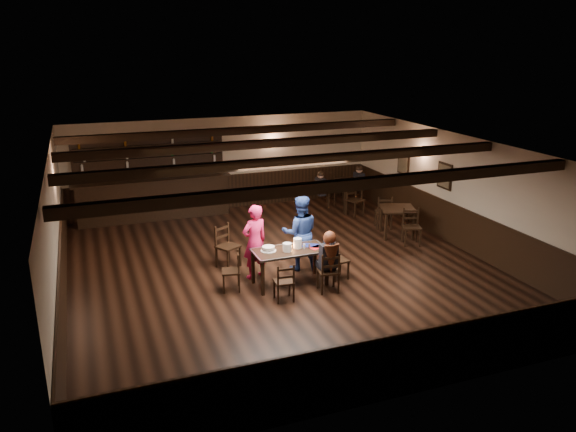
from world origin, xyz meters
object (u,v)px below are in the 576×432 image
object	(u,v)px
man_blue	(300,233)
chair_near_left	(285,280)
woman_pink	(255,242)
dining_table	(290,254)
bar_counter	(153,193)
cake	(268,249)
chair_near_right	(329,269)

from	to	relation	value
man_blue	chair_near_left	bearing A→B (deg)	73.12
woman_pink	dining_table	bearing A→B (deg)	117.67
chair_near_left	woman_pink	xyz separation A→B (m)	(-0.19, 1.31, 0.35)
man_blue	bar_counter	distance (m)	5.47
dining_table	bar_counter	xyz separation A→B (m)	(-1.98, 5.58, 0.06)
chair_near_left	cake	size ratio (longest dim) A/B	2.45
dining_table	chair_near_right	world-z (taller)	chair_near_right
woman_pink	man_blue	distance (m)	1.07
chair_near_left	dining_table	bearing A→B (deg)	62.49
chair_near_right	bar_counter	xyz separation A→B (m)	(-2.57, 6.23, 0.23)
chair_near_left	bar_counter	distance (m)	6.51
chair_near_left	man_blue	world-z (taller)	man_blue
man_blue	cake	size ratio (longest dim) A/B	5.28
woman_pink	man_blue	xyz separation A→B (m)	(1.06, 0.12, 0.03)
cake	man_blue	bearing A→B (deg)	33.38
cake	bar_counter	world-z (taller)	bar_counter
chair_near_right	man_blue	world-z (taller)	man_blue
chair_near_right	man_blue	distance (m)	1.40
cake	bar_counter	size ratio (longest dim) A/B	0.07
chair_near_left	chair_near_right	world-z (taller)	chair_near_right
bar_counter	cake	bearing A→B (deg)	-74.19
chair_near_left	man_blue	size ratio (longest dim) A/B	0.46
dining_table	cake	bearing A→B (deg)	168.25
dining_table	bar_counter	world-z (taller)	bar_counter
bar_counter	chair_near_right	bearing A→B (deg)	-67.61
woman_pink	cake	bearing A→B (deg)	88.95
chair_near_right	chair_near_left	bearing A→B (deg)	-175.88
dining_table	chair_near_right	size ratio (longest dim) A/B	1.78
chair_near_left	cake	distance (m)	0.88
chair_near_right	bar_counter	bearing A→B (deg)	112.39
chair_near_left	chair_near_right	distance (m)	0.96
man_blue	cake	xyz separation A→B (m)	(-0.93, -0.61, -0.03)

